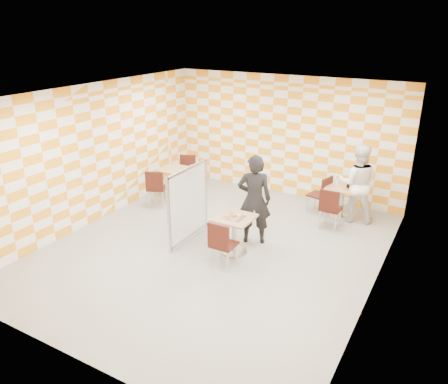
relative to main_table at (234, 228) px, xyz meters
name	(u,v)px	position (x,y,z in m)	size (l,w,h in m)	color
room_shell	(228,169)	(-0.40, 0.48, 0.99)	(7.00, 7.00, 7.00)	#979792
main_table	(234,228)	(0.00, 0.00, 0.00)	(0.70, 0.70, 0.75)	tan
second_table	(342,197)	(1.35, 2.62, 0.00)	(0.70, 0.70, 0.75)	tan
empty_table	(176,178)	(-2.65, 1.82, 0.00)	(0.70, 0.70, 0.75)	tan
chair_main_front	(221,242)	(0.09, -0.65, 0.04)	(0.42, 0.43, 0.92)	#35110A
chair_second_front	(330,206)	(1.28, 1.88, 0.04)	(0.42, 0.43, 0.92)	#35110A
chair_second_side	(322,192)	(0.90, 2.57, 0.04)	(0.52, 0.51, 0.92)	#35110A
chair_empty_near	(156,186)	(-2.68, 1.04, 0.04)	(0.56, 0.57, 0.92)	#35110A
chair_empty_far	(187,170)	(-2.69, 2.39, 0.04)	(0.56, 0.56, 0.92)	#35110A
partition	(188,204)	(-1.06, 0.03, 0.28)	(0.08, 1.38, 1.55)	white
man_dark	(254,200)	(0.12, 0.60, 0.41)	(0.67, 0.44, 1.83)	black
man_white	(357,183)	(1.63, 2.64, 0.37)	(0.85, 0.67, 1.76)	white
pizza_on_foil	(234,216)	(0.00, -0.02, 0.26)	(0.40, 0.40, 0.04)	silver
sport_bottle	(337,181)	(1.18, 2.67, 0.33)	(0.06, 0.06, 0.20)	white
soda_bottle	(348,183)	(1.45, 2.62, 0.34)	(0.07, 0.07, 0.23)	black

